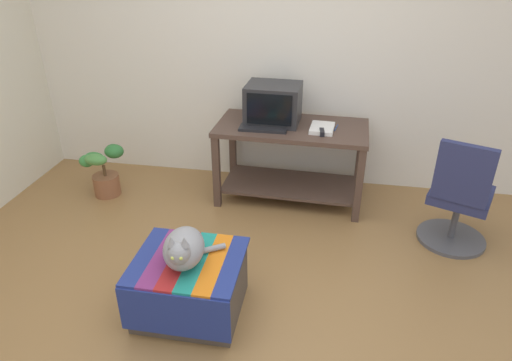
# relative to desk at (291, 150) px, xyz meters

# --- Properties ---
(ground_plane) EXTENTS (14.00, 14.00, 0.00)m
(ground_plane) POSITION_rel_desk_xyz_m (-0.16, -1.60, -0.48)
(ground_plane) COLOR olive
(back_wall) EXTENTS (8.00, 0.10, 2.60)m
(back_wall) POSITION_rel_desk_xyz_m (-0.16, 0.45, 0.82)
(back_wall) COLOR silver
(back_wall) RESTS_ON ground_plane
(desk) EXTENTS (1.31, 0.68, 0.71)m
(desk) POSITION_rel_desk_xyz_m (0.00, 0.00, 0.00)
(desk) COLOR #4C382D
(desk) RESTS_ON ground_plane
(tv_monitor) EXTENTS (0.47, 0.39, 0.33)m
(tv_monitor) POSITION_rel_desk_xyz_m (-0.17, 0.06, 0.39)
(tv_monitor) COLOR #28282B
(tv_monitor) RESTS_ON desk
(keyboard) EXTENTS (0.40, 0.15, 0.02)m
(keyboard) POSITION_rel_desk_xyz_m (-0.23, -0.14, 0.24)
(keyboard) COLOR black
(keyboard) RESTS_ON desk
(book) EXTENTS (0.21, 0.27, 0.03)m
(book) POSITION_rel_desk_xyz_m (0.26, -0.06, 0.24)
(book) COLOR white
(book) RESTS_ON desk
(ottoman_with_blanket) EXTENTS (0.66, 0.60, 0.40)m
(ottoman_with_blanket) POSITION_rel_desk_xyz_m (-0.46, -1.55, -0.28)
(ottoman_with_blanket) COLOR #4C4238
(ottoman_with_blanket) RESTS_ON ground_plane
(cat) EXTENTS (0.36, 0.39, 0.28)m
(cat) POSITION_rel_desk_xyz_m (-0.46, -1.59, 0.03)
(cat) COLOR gray
(cat) RESTS_ON ottoman_with_blanket
(potted_plant) EXTENTS (0.40, 0.41, 0.51)m
(potted_plant) POSITION_rel_desk_xyz_m (-1.67, -0.25, -0.23)
(potted_plant) COLOR brown
(potted_plant) RESTS_ON ground_plane
(office_chair) EXTENTS (0.55, 0.55, 0.89)m
(office_chair) POSITION_rel_desk_xyz_m (1.32, -0.51, -0.09)
(office_chair) COLOR #4C4C51
(office_chair) RESTS_ON ground_plane
(stapler) EXTENTS (0.05, 0.11, 0.04)m
(stapler) POSITION_rel_desk_xyz_m (0.26, -0.16, 0.25)
(stapler) COLOR black
(stapler) RESTS_ON desk
(pen) EXTENTS (0.03, 0.14, 0.01)m
(pen) POSITION_rel_desk_xyz_m (0.37, 0.01, 0.23)
(pen) COLOR #2351B2
(pen) RESTS_ON desk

